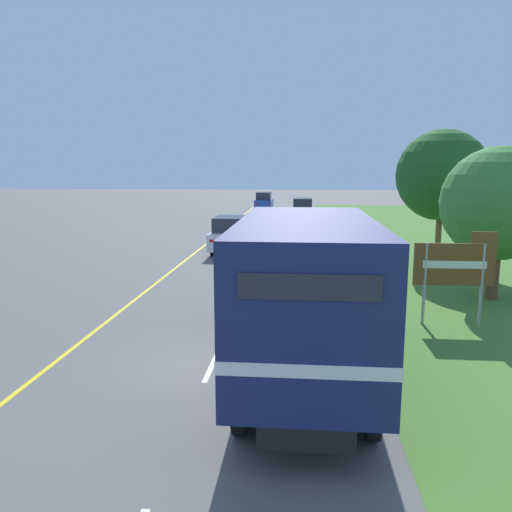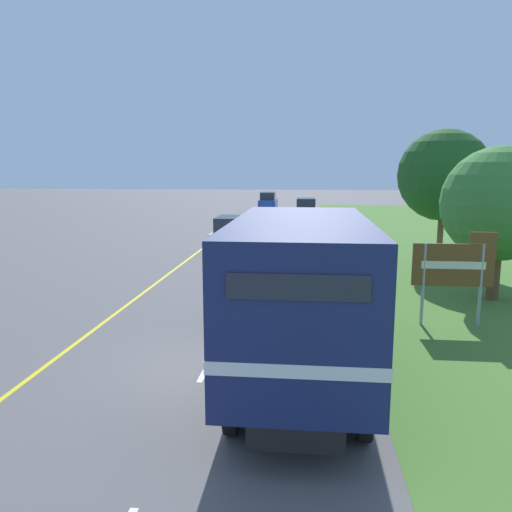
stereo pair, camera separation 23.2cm
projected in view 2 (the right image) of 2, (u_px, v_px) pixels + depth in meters
ground_plane at (207, 367)px, 11.39m from camera, size 200.00×200.00×0.00m
grass_shoulder at (508, 248)px, 28.51m from camera, size 20.00×69.03×0.01m
edge_line_yellow at (209, 244)px, 30.28m from camera, size 0.12×69.03×0.01m
centre_dash_near at (211, 359)px, 11.84m from camera, size 0.12×2.60×0.01m
centre_dash_mid_a at (245, 292)px, 18.30m from camera, size 0.12×2.60×0.01m
centre_dash_mid_b at (262, 260)px, 24.77m from camera, size 0.12×2.60×0.01m
centre_dash_far at (271, 241)px, 31.24m from camera, size 0.12×2.60×0.01m
centre_dash_farthest at (278, 229)px, 37.71m from camera, size 0.12×2.60×0.01m
horse_trailer_truck at (301, 288)px, 10.56m from camera, size 2.58×8.33×3.51m
lead_car_white at (232, 234)px, 26.99m from camera, size 1.80×4.39×1.95m
lead_car_grey_ahead at (306, 210)px, 42.24m from camera, size 1.80×4.26×2.05m
lead_car_blue_ahead at (268, 201)px, 53.90m from camera, size 1.80×4.59×2.03m
highway_sign at (455, 267)px, 14.13m from camera, size 2.26×0.09×2.73m
roadside_tree_near at (500, 204)px, 16.74m from camera, size 3.85×3.85×5.24m
roadside_tree_mid at (444, 175)px, 22.02m from camera, size 4.03×4.03×6.21m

